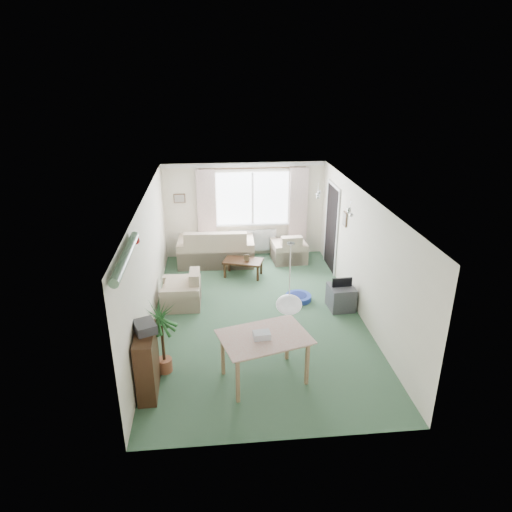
{
  "coord_description": "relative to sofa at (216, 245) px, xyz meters",
  "views": [
    {
      "loc": [
        -0.8,
        -7.78,
        4.48
      ],
      "look_at": [
        0.0,
        0.3,
        1.15
      ],
      "focal_mm": 32.0,
      "sensor_mm": 36.0,
      "label": 1
    }
  ],
  "objects": [
    {
      "name": "armchair_corner",
      "position": [
        1.81,
        -0.02,
        -0.09
      ],
      "size": [
        0.87,
        0.82,
        0.73
      ],
      "primitive_type": "cube",
      "rotation": [
        0.0,
        0.0,
        3.2
      ],
      "color": "#BAAA8C",
      "rests_on": "ground"
    },
    {
      "name": "radiator",
      "position": [
        0.95,
        0.44,
        -0.06
      ],
      "size": [
        1.2,
        0.1,
        0.55
      ],
      "primitive_type": "cube",
      "color": "white"
    },
    {
      "name": "tv_cube",
      "position": [
        2.45,
        -2.59,
        -0.22
      ],
      "size": [
        0.51,
        0.56,
        0.48
      ],
      "primitive_type": "cube",
      "rotation": [
        0.0,
        0.0,
        0.06
      ],
      "color": "#403F45",
      "rests_on": "ground"
    },
    {
      "name": "gift_box",
      "position": [
        0.61,
        -4.76,
        0.35
      ],
      "size": [
        0.27,
        0.2,
        0.12
      ],
      "primitive_type": "cube",
      "rotation": [
        0.0,
        0.0,
        0.09
      ],
      "color": "silver",
      "rests_on": "dining_table"
    },
    {
      "name": "curtain_rod",
      "position": [
        0.95,
        0.4,
        1.81
      ],
      "size": [
        2.6,
        0.03,
        0.03
      ],
      "primitive_type": "cube",
      "color": "black"
    },
    {
      "name": "bauble_cluster_a",
      "position": [
        2.05,
        -1.85,
        1.76
      ],
      "size": [
        0.2,
        0.2,
        0.2
      ],
      "primitive_type": "sphere",
      "color": "silver"
    },
    {
      "name": "tinsel_garland",
      "position": [
        -1.17,
        -5.05,
        1.82
      ],
      "size": [
        1.6,
        1.6,
        0.12
      ],
      "primitive_type": "cylinder",
      "color": "#196626"
    },
    {
      "name": "pendant_lamp",
      "position": [
        0.95,
        -5.05,
        1.02
      ],
      "size": [
        0.36,
        0.36,
        0.36
      ],
      "primitive_type": "sphere",
      "color": "white"
    },
    {
      "name": "hifi_box",
      "position": [
        -1.08,
        -4.74,
        0.6
      ],
      "size": [
        0.39,
        0.43,
        0.14
      ],
      "primitive_type": "cube",
      "rotation": [
        0.0,
        0.0,
        0.39
      ],
      "color": "#38373C",
      "rests_on": "bookshelf"
    },
    {
      "name": "dining_table",
      "position": [
        0.65,
        -4.7,
        -0.08
      ],
      "size": [
        1.38,
        1.11,
        0.76
      ],
      "primitive_type": "cube",
      "rotation": [
        0.0,
        0.0,
        0.28
      ],
      "color": "tan",
      "rests_on": "ground"
    },
    {
      "name": "armchair_left",
      "position": [
        -0.75,
        -2.12,
        -0.09
      ],
      "size": [
        0.79,
        0.83,
        0.73
      ],
      "primitive_type": "cube",
      "rotation": [
        0.0,
        0.0,
        -1.59
      ],
      "color": "beige",
      "rests_on": "ground"
    },
    {
      "name": "wall_picture_back",
      "position": [
        -0.85,
        0.48,
        1.09
      ],
      "size": [
        0.28,
        0.03,
        0.22
      ],
      "primitive_type": "cube",
      "color": "brown"
    },
    {
      "name": "sofa",
      "position": [
        0.0,
        0.0,
        0.0
      ],
      "size": [
        1.88,
        1.05,
        0.92
      ],
      "primitive_type": "cube",
      "rotation": [
        0.0,
        0.0,
        3.1
      ],
      "color": "beige",
      "rests_on": "ground"
    },
    {
      "name": "photo_frame",
      "position": [
        0.68,
        -0.9,
        0.01
      ],
      "size": [
        0.12,
        0.05,
        0.16
      ],
      "primitive_type": "cube",
      "rotation": [
        0.0,
        0.0,
        -0.26
      ],
      "color": "#4C3D27",
      "rests_on": "coffee_table"
    },
    {
      "name": "coffee_table",
      "position": [
        0.61,
        -0.84,
        -0.26
      ],
      "size": [
        0.99,
        0.74,
        0.4
      ],
      "primitive_type": "cube",
      "rotation": [
        0.0,
        0.0,
        -0.32
      ],
      "color": "black",
      "rests_on": "ground"
    },
    {
      "name": "doorway",
      "position": [
        2.73,
        -0.55,
        0.54
      ],
      "size": [
        0.03,
        0.95,
        2.0
      ],
      "primitive_type": "cube",
      "color": "black"
    },
    {
      "name": "curtain_right",
      "position": [
        2.1,
        0.38,
        0.81
      ],
      "size": [
        0.45,
        0.08,
        2.0
      ],
      "primitive_type": "cube",
      "color": "beige"
    },
    {
      "name": "window",
      "position": [
        0.95,
        0.48,
        1.04
      ],
      "size": [
        1.8,
        0.03,
        1.3
      ],
      "primitive_type": "cube",
      "color": "white"
    },
    {
      "name": "wall_picture_right",
      "position": [
        2.73,
        -1.55,
        1.09
      ],
      "size": [
        0.03,
        0.24,
        0.3
      ],
      "primitive_type": "cube",
      "color": "brown"
    },
    {
      "name": "bookshelf",
      "position": [
        -1.09,
        -4.81,
        0.03
      ],
      "size": [
        0.29,
        0.82,
        0.99
      ],
      "primitive_type": "cube",
      "rotation": [
        0.0,
        0.0,
        0.03
      ],
      "color": "black",
      "rests_on": "ground"
    },
    {
      "name": "bauble_cluster_b",
      "position": [
        2.35,
        -3.05,
        1.76
      ],
      "size": [
        0.2,
        0.2,
        0.2
      ],
      "primitive_type": "sphere",
      "color": "silver"
    },
    {
      "name": "ground",
      "position": [
        0.75,
        -2.75,
        -0.46
      ],
      "size": [
        6.5,
        6.5,
        0.0
      ],
      "primitive_type": "plane",
      "color": "#32543B"
    },
    {
      "name": "houseplant",
      "position": [
        -0.9,
        -4.35,
        0.14
      ],
      "size": [
        0.58,
        0.58,
        1.2
      ],
      "primitive_type": "cylinder",
      "rotation": [
        0.0,
        0.0,
        0.14
      ],
      "color": "#1D5428",
      "rests_on": "ground"
    },
    {
      "name": "curtain_left",
      "position": [
        -0.2,
        0.38,
        0.81
      ],
      "size": [
        0.45,
        0.08,
        2.0
      ],
      "primitive_type": "cube",
      "color": "beige"
    },
    {
      "name": "pet_bed",
      "position": [
        1.66,
        -2.16,
        -0.41
      ],
      "size": [
        0.64,
        0.64,
        0.11
      ],
      "primitive_type": "cylinder",
      "rotation": [
        0.0,
        0.0,
        0.2
      ],
      "color": "#204393",
      "rests_on": "ground"
    }
  ]
}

